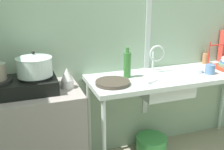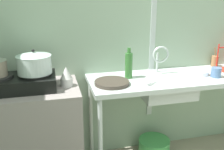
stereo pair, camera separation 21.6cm
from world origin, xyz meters
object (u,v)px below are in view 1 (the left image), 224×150
at_px(frying_pan, 113,83).
at_px(utensil_jar, 206,58).
at_px(pot_on_right_burner, 34,65).
at_px(percolator, 67,78).
at_px(sink_basin, 164,85).
at_px(small_bowl_on_drainboard, 194,70).
at_px(cup_by_rack, 210,69).
at_px(bucket_on_floor, 151,145).
at_px(bottle_by_sink, 127,65).
at_px(stove, 17,86).
at_px(faucet, 156,55).

xyz_separation_m(frying_pan, utensil_jar, (1.14, 0.28, 0.04)).
relative_size(pot_on_right_burner, percolator, 1.64).
relative_size(sink_basin, small_bowl_on_drainboard, 2.98).
height_order(cup_by_rack, bucket_on_floor, cup_by_rack).
distance_m(sink_basin, small_bowl_on_drainboard, 0.35).
xyz_separation_m(pot_on_right_burner, percolator, (0.24, -0.01, -0.13)).
bearing_deg(cup_by_rack, utensil_jar, 57.45).
bearing_deg(pot_on_right_burner, bucket_on_floor, 3.61).
xyz_separation_m(small_bowl_on_drainboard, bottle_by_sink, (-0.66, 0.06, 0.10)).
xyz_separation_m(cup_by_rack, small_bowl_on_drainboard, (-0.10, 0.10, -0.03)).
distance_m(sink_basin, bottle_by_sink, 0.39).
distance_m(stove, small_bowl_on_drainboard, 1.58).
bearing_deg(sink_basin, pot_on_right_burner, 179.10).
distance_m(sink_basin, cup_by_rack, 0.46).
height_order(stove, bucket_on_floor, stove).
xyz_separation_m(stove, percolator, (0.38, -0.01, 0.02)).
distance_m(cup_by_rack, bottle_by_sink, 0.78).
relative_size(sink_basin, frying_pan, 1.63).
height_order(cup_by_rack, utensil_jar, utensil_jar).
bearing_deg(faucet, bottle_by_sink, -169.40).
bearing_deg(bucket_on_floor, sink_basin, -60.82).
bearing_deg(small_bowl_on_drainboard, faucet, 160.11).
relative_size(frying_pan, small_bowl_on_drainboard, 1.83).
distance_m(faucet, cup_by_rack, 0.51).
bearing_deg(stove, frying_pan, -4.78).
bearing_deg(stove, faucet, 5.77).
xyz_separation_m(pot_on_right_burner, frying_pan, (0.60, -0.06, -0.19)).
bearing_deg(faucet, stove, -174.23).
height_order(utensil_jar, bucket_on_floor, utensil_jar).
xyz_separation_m(percolator, cup_by_rack, (1.30, -0.08, -0.04)).
relative_size(stove, small_bowl_on_drainboard, 3.74).
relative_size(cup_by_rack, bottle_by_sink, 0.33).
bearing_deg(percolator, bucket_on_floor, 5.64).
bearing_deg(bucket_on_floor, utensil_jar, 12.52).
xyz_separation_m(stove, sink_basin, (1.25, -0.02, -0.14)).
height_order(frying_pan, bottle_by_sink, bottle_by_sink).
relative_size(bottle_by_sink, utensil_jar, 1.38).
xyz_separation_m(sink_basin, utensil_jar, (0.63, 0.23, 0.14)).
distance_m(pot_on_right_burner, frying_pan, 0.63).
distance_m(pot_on_right_burner, bucket_on_floor, 1.43).
xyz_separation_m(stove, faucet, (1.24, 0.12, 0.11)).
height_order(frying_pan, cup_by_rack, cup_by_rack).
bearing_deg(bucket_on_floor, faucet, 57.91).
bearing_deg(faucet, small_bowl_on_drainboard, -19.89).
bearing_deg(pot_on_right_burner, percolator, -3.55).
relative_size(faucet, utensil_jar, 1.33).
bearing_deg(utensil_jar, bottle_by_sink, -170.99).
distance_m(bottle_by_sink, bucket_on_floor, 0.92).
relative_size(cup_by_rack, utensil_jar, 0.45).
height_order(stove, bottle_by_sink, bottle_by_sink).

